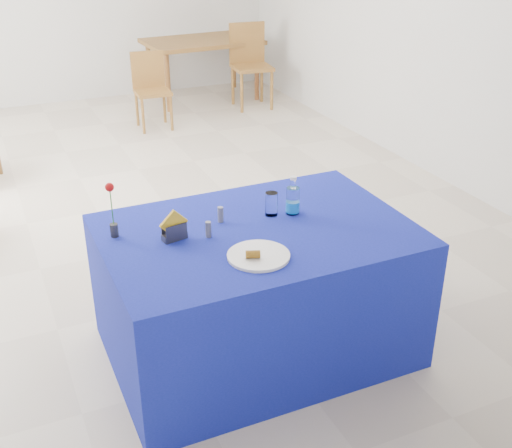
{
  "coord_description": "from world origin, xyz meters",
  "views": [
    {
      "loc": [
        -1.32,
        -4.91,
        2.27
      ],
      "look_at": [
        -0.21,
        -2.44,
        0.92
      ],
      "focal_mm": 45.0,
      "sensor_mm": 36.0,
      "label": 1
    }
  ],
  "objects": [
    {
      "name": "salt_shaker",
      "position": [
        -0.35,
        -2.18,
        0.8
      ],
      "size": [
        0.03,
        0.03,
        0.08
      ],
      "primitive_type": "cylinder",
      "color": "slate",
      "rests_on": "blue_table"
    },
    {
      "name": "chair_bg_left",
      "position": [
        0.51,
        2.03,
        0.48
      ],
      "size": [
        0.39,
        0.39,
        0.83
      ],
      "rotation": [
        0.0,
        0.0,
        -0.05
      ],
      "color": "olive",
      "rests_on": "floor"
    },
    {
      "name": "floor",
      "position": [
        0.0,
        0.0,
        0.0
      ],
      "size": [
        7.0,
        7.0,
        0.0
      ],
      "primitive_type": "plane",
      "color": "beige",
      "rests_on": "ground"
    },
    {
      "name": "rose_vase",
      "position": [
        -0.79,
        -1.98,
        0.9
      ],
      "size": [
        0.04,
        0.04,
        0.29
      ],
      "color": "#232428",
      "rests_on": "blue_table"
    },
    {
      "name": "drinking_glass",
      "position": [
        0.05,
        -2.07,
        0.82
      ],
      "size": [
        0.07,
        0.07,
        0.13
      ],
      "primitive_type": "cylinder",
      "color": "white",
      "rests_on": "blue_table"
    },
    {
      "name": "napkin_holder",
      "position": [
        -0.52,
        -2.13,
        0.81
      ],
      "size": [
        0.15,
        0.08,
        0.16
      ],
      "color": "#3A3A3F",
      "rests_on": "blue_table"
    },
    {
      "name": "oak_table",
      "position": [
        1.44,
        2.89,
        0.68
      ],
      "size": [
        1.44,
        0.96,
        0.76
      ],
      "color": "brown",
      "rests_on": "floor"
    },
    {
      "name": "blue_table",
      "position": [
        -0.09,
        -2.2,
        0.38
      ],
      "size": [
        1.6,
        1.1,
        0.76
      ],
      "color": "#101D95",
      "rests_on": "floor"
    },
    {
      "name": "chair_bg_right",
      "position": [
        1.87,
        2.37,
        0.58
      ],
      "size": [
        0.49,
        0.49,
        1.0
      ],
      "rotation": [
        0.0,
        0.0,
        -0.1
      ],
      "color": "olive",
      "rests_on": "floor"
    },
    {
      "name": "pepper_shaker",
      "position": [
        -0.24,
        -2.04,
        0.8
      ],
      "size": [
        0.03,
        0.03,
        0.08
      ],
      "primitive_type": "cylinder",
      "color": "slate",
      "rests_on": "blue_table"
    },
    {
      "name": "banana_pieces",
      "position": [
        -0.25,
        -2.49,
        0.79
      ],
      "size": [
        0.08,
        0.06,
        0.04
      ],
      "color": "#C3891B",
      "rests_on": "plate"
    },
    {
      "name": "water_bottle",
      "position": [
        0.16,
        -2.1,
        0.83
      ],
      "size": [
        0.07,
        0.07,
        0.21
      ],
      "color": "silver",
      "rests_on": "blue_table"
    },
    {
      "name": "plate",
      "position": [
        -0.21,
        -2.47,
        0.77
      ],
      "size": [
        0.3,
        0.3,
        0.01
      ],
      "primitive_type": "cylinder",
      "color": "white",
      "rests_on": "blue_table"
    }
  ]
}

